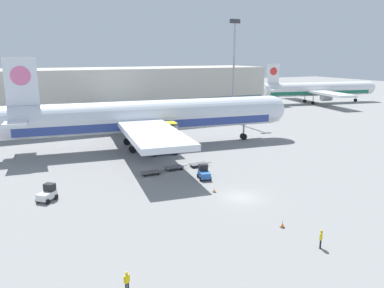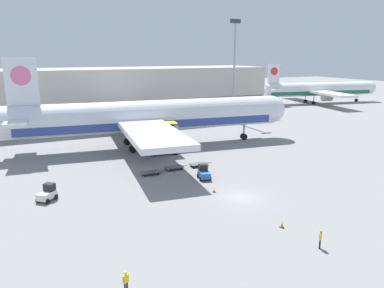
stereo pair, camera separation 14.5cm
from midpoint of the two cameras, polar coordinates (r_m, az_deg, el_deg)
The scene contains 15 objects.
ground_plane at distance 47.67m, azimuth 7.35°, elevation -8.04°, with size 400.00×400.00×0.00m, color gray.
terminal_building at distance 99.30m, azimuth -14.20°, elevation 7.06°, with size 90.00×18.20×14.00m.
light_mast at distance 97.81m, azimuth 6.36°, elevation 11.91°, with size 2.80×0.50×25.94m.
airplane_main at distance 71.43m, azimuth -7.03°, elevation 4.07°, with size 57.99×48.60×17.00m.
airplane_distant at distance 144.99m, azimuth 18.40°, elevation 7.86°, with size 48.40×40.84×14.27m.
scissor_lift_loader at distance 67.05m, azimuth -4.55°, elevation 0.28°, with size 5.50×3.88×5.64m.
baggage_tug_foreground at distance 49.29m, azimuth -21.23°, elevation -7.05°, with size 2.70×2.76×2.00m.
baggage_tug_mid at distance 53.78m, azimuth 1.74°, elevation -4.41°, with size 2.09×2.69×2.00m.
baggage_dolly_lead at distance 55.95m, azimuth -6.40°, elevation -4.30°, with size 3.70×1.50×0.48m.
baggage_dolly_second at distance 58.08m, azimuth -2.81°, elevation -3.56°, with size 3.70×1.50×0.48m.
baggage_dolly_third at distance 59.68m, azimuth 0.96°, elevation -3.07°, with size 3.70×1.50×0.48m.
ground_crew_near at distance 37.19m, azimuth 18.95°, elevation -13.30°, with size 0.47×0.40×1.84m.
ground_crew_far at distance 30.06m, azimuth -10.05°, elevation -19.78°, with size 0.53×0.34×1.72m.
traffic_cone_near at distance 40.49m, azimuth 13.53°, elevation -11.77°, with size 0.40×0.40×0.77m.
traffic_cone_far at distance 48.92m, azimuth 3.34°, elevation -7.03°, with size 0.40×0.40×0.57m.
Camera 1 is at (-24.34, -37.13, 17.40)m, focal length 35.00 mm.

